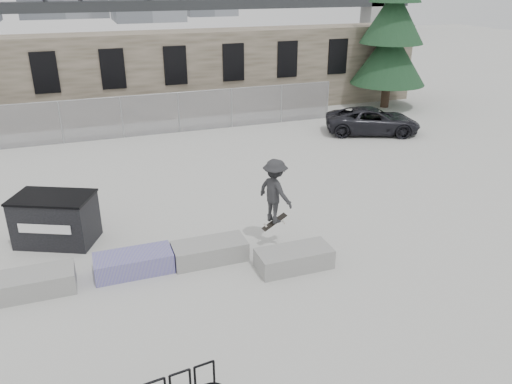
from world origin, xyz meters
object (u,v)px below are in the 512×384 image
(dumpster, at_px, (55,219))
(skateboarder, at_px, (275,191))
(planter_center_left, at_px, (134,262))
(planter_center_right, at_px, (210,250))
(planter_offset, at_px, (294,258))
(suv, at_px, (373,121))
(planter_far_left, at_px, (32,282))
(spruce_tree, at_px, (393,21))

(dumpster, bearing_deg, skateboarder, 3.27)
(planter_center_left, xyz_separation_m, planter_center_right, (2.03, -0.08, 0.00))
(planter_offset, height_order, suv, suv)
(suv, height_order, skateboarder, skateboarder)
(planter_far_left, bearing_deg, spruce_tree, 35.79)
(planter_center_left, xyz_separation_m, planter_offset, (4.05, -1.21, 0.00))
(planter_center_right, relative_size, dumpster, 0.78)
(planter_far_left, height_order, spruce_tree, spruce_tree)
(skateboarder, bearing_deg, dumpster, 45.91)
(spruce_tree, bearing_deg, planter_far_left, -144.21)
(dumpster, distance_m, spruce_tree, 21.86)
(planter_far_left, relative_size, planter_offset, 1.00)
(spruce_tree, xyz_separation_m, skateboarder, (-12.48, -13.44, -3.23))
(spruce_tree, bearing_deg, skateboarder, -132.88)
(dumpster, xyz_separation_m, spruce_tree, (18.36, 11.10, 4.19))
(planter_far_left, height_order, planter_offset, same)
(planter_center_left, distance_m, skateboarder, 4.24)
(planter_far_left, bearing_deg, planter_center_right, 0.56)
(spruce_tree, bearing_deg, dumpster, -148.84)
(planter_center_right, distance_m, spruce_tree, 20.38)
(planter_center_left, xyz_separation_m, spruce_tree, (16.47, 13.52, 4.64))
(planter_center_left, bearing_deg, planter_offset, -16.70)
(suv, bearing_deg, planter_center_right, 152.15)
(spruce_tree, height_order, suv, spruce_tree)
(planter_center_left, xyz_separation_m, dumpster, (-1.88, 2.42, 0.44))
(planter_offset, xyz_separation_m, spruce_tree, (12.43, 14.74, 4.64))
(dumpster, bearing_deg, planter_center_left, -27.25)
(planter_center_left, height_order, dumpster, dumpster)
(planter_center_left, relative_size, dumpster, 0.78)
(planter_center_left, height_order, planter_offset, same)
(planter_far_left, height_order, planter_center_left, same)
(planter_far_left, xyz_separation_m, dumpster, (0.57, 2.55, 0.44))
(planter_center_left, bearing_deg, planter_center_right, -2.21)
(planter_far_left, distance_m, planter_offset, 6.59)
(planter_center_right, relative_size, planter_offset, 1.00)
(spruce_tree, distance_m, suv, 7.25)
(planter_center_right, relative_size, spruce_tree, 0.17)
(planter_center_left, relative_size, planter_offset, 1.00)
(planter_far_left, distance_m, suv, 17.76)
(planter_offset, bearing_deg, planter_far_left, 170.46)
(planter_far_left, xyz_separation_m, spruce_tree, (18.93, 13.65, 4.64))
(spruce_tree, bearing_deg, suv, -129.20)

